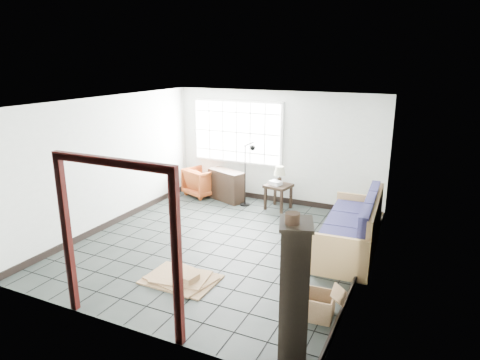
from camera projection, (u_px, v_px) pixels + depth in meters
The scene contains 15 objects.
ground at pixel (222, 245), 7.85m from camera, with size 5.50×5.50×0.00m, color black.
room_shell at pixel (222, 155), 7.41m from camera, with size 5.02×5.52×2.61m.
window_panel at pixel (237, 132), 10.17m from camera, with size 2.32×0.08×1.52m.
doorway_trim at pixel (116, 224), 5.12m from camera, with size 1.80×0.08×2.20m.
futon_sofa at pixel (355, 231), 7.51m from camera, with size 1.01×2.37×1.03m.
armchair at pixel (202, 180), 10.57m from camera, with size 0.74×0.70×0.76m, color #8B5014.
side_table at pixel (278, 189), 9.58m from camera, with size 0.61×0.61×0.58m.
table_lamp at pixel (280, 172), 9.54m from camera, with size 0.31×0.31×0.40m.
projector at pixel (275, 183), 9.51m from camera, with size 0.30×0.26×0.09m.
floor_lamp at pixel (249, 172), 9.65m from camera, with size 0.41×0.27×1.52m.
console_shelf at pixel (226, 185), 10.21m from camera, with size 1.01×0.68×0.73m.
tall_shelf at pixel (294, 292), 4.64m from camera, with size 0.48×0.54×1.67m.
pot at pixel (292, 218), 4.36m from camera, with size 0.20×0.20×0.12m.
open_box at pixel (315, 304), 5.65m from camera, with size 0.81×0.44×0.44m.
cardboard_pile at pixel (182, 278), 6.57m from camera, with size 1.12×0.90×0.16m.
Camera 1 is at (3.39, -6.38, 3.30)m, focal length 32.00 mm.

